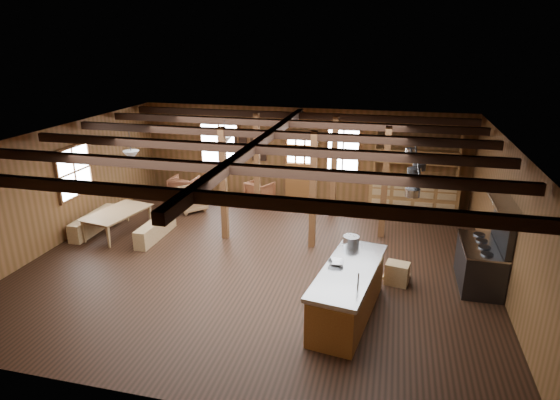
# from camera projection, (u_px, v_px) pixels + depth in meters

# --- Properties ---
(room) EXTENTS (10.04, 9.04, 2.84)m
(room) POSITION_uv_depth(u_px,v_px,m) (260.00, 201.00, 10.14)
(room) COLOR black
(room) RESTS_ON ground
(ceiling_joists) EXTENTS (9.80, 8.82, 0.18)m
(ceiling_joists) POSITION_uv_depth(u_px,v_px,m) (261.00, 142.00, 9.88)
(ceiling_joists) COLOR black
(ceiling_joists) RESTS_ON ceiling
(timber_posts) EXTENTS (3.95, 2.35, 2.80)m
(timber_posts) POSITION_uv_depth(u_px,v_px,m) (302.00, 177.00, 11.94)
(timber_posts) COLOR #462514
(timber_posts) RESTS_ON floor
(back_door) EXTENTS (1.02, 0.08, 2.15)m
(back_door) POSITION_uv_depth(u_px,v_px,m) (300.00, 171.00, 14.40)
(back_door) COLOR brown
(back_door) RESTS_ON floor
(window_back_left) EXTENTS (1.32, 0.06, 1.32)m
(window_back_left) POSITION_uv_depth(u_px,v_px,m) (220.00, 143.00, 14.75)
(window_back_left) COLOR white
(window_back_left) RESTS_ON wall_back
(window_back_right) EXTENTS (1.02, 0.06, 1.32)m
(window_back_right) POSITION_uv_depth(u_px,v_px,m) (343.00, 150.00, 13.88)
(window_back_right) COLOR white
(window_back_right) RESTS_ON wall_back
(window_left) EXTENTS (0.14, 1.24, 1.32)m
(window_left) POSITION_uv_depth(u_px,v_px,m) (74.00, 172.00, 11.64)
(window_left) COLOR white
(window_left) RESTS_ON wall_back
(notice_boards) EXTENTS (1.08, 0.03, 0.90)m
(notice_boards) POSITION_uv_depth(u_px,v_px,m) (253.00, 144.00, 14.49)
(notice_boards) COLOR beige
(notice_boards) RESTS_ON wall_back
(back_counter) EXTENTS (2.55, 0.60, 2.45)m
(back_counter) POSITION_uv_depth(u_px,v_px,m) (413.00, 190.00, 13.50)
(back_counter) COLOR brown
(back_counter) RESTS_ON floor
(pendant_lamps) EXTENTS (1.86, 2.36, 0.66)m
(pendant_lamps) POSITION_uv_depth(u_px,v_px,m) (181.00, 148.00, 11.28)
(pendant_lamps) COLOR #2C2C2E
(pendant_lamps) RESTS_ON ceiling
(pot_rack) EXTENTS (0.44, 3.00, 0.46)m
(pot_rack) POSITION_uv_depth(u_px,v_px,m) (414.00, 169.00, 9.38)
(pot_rack) COLOR #2C2C2E
(pot_rack) RESTS_ON ceiling
(kitchen_island) EXTENTS (1.25, 2.61, 1.20)m
(kitchen_island) POSITION_uv_depth(u_px,v_px,m) (348.00, 292.00, 8.32)
(kitchen_island) COLOR brown
(kitchen_island) RESTS_ON floor
(step_stool) EXTENTS (0.57, 0.45, 0.46)m
(step_stool) POSITION_uv_depth(u_px,v_px,m) (397.00, 274.00, 9.50)
(step_stool) COLOR olive
(step_stool) RESTS_ON floor
(commercial_range) EXTENTS (0.79, 1.53, 1.89)m
(commercial_range) POSITION_uv_depth(u_px,v_px,m) (484.00, 257.00, 9.32)
(commercial_range) COLOR #2C2C2E
(commercial_range) RESTS_ON floor
(dining_table) EXTENTS (1.24, 1.85, 0.60)m
(dining_table) POSITION_uv_depth(u_px,v_px,m) (119.00, 223.00, 11.90)
(dining_table) COLOR olive
(dining_table) RESTS_ON floor
(bench_wall) EXTENTS (0.32, 1.70, 0.47)m
(bench_wall) POSITION_uv_depth(u_px,v_px,m) (94.00, 223.00, 12.09)
(bench_wall) COLOR olive
(bench_wall) RESTS_ON floor
(bench_aisle) EXTENTS (0.31, 1.65, 0.45)m
(bench_aisle) POSITION_uv_depth(u_px,v_px,m) (156.00, 229.00, 11.70)
(bench_aisle) COLOR olive
(bench_aisle) RESTS_ON floor
(armchair_a) EXTENTS (0.78, 0.80, 0.73)m
(armchair_a) POSITION_uv_depth(u_px,v_px,m) (184.00, 188.00, 14.43)
(armchair_a) COLOR brown
(armchair_a) RESTS_ON floor
(armchair_b) EXTENTS (0.92, 0.93, 0.65)m
(armchair_b) POSITION_uv_depth(u_px,v_px,m) (260.00, 192.00, 14.23)
(armchair_b) COLOR brown
(armchair_b) RESTS_ON floor
(armchair_c) EXTENTS (1.07, 1.07, 0.70)m
(armchair_c) POSITION_uv_depth(u_px,v_px,m) (191.00, 199.00, 13.49)
(armchair_c) COLOR olive
(armchair_c) RESTS_ON floor
(counter_pot) EXTENTS (0.32, 0.32, 0.19)m
(counter_pot) POSITION_uv_depth(u_px,v_px,m) (351.00, 241.00, 9.07)
(counter_pot) COLOR #B3B6BB
(counter_pot) RESTS_ON kitchen_island
(bowl) EXTENTS (0.29, 0.29, 0.07)m
(bowl) POSITION_uv_depth(u_px,v_px,m) (336.00, 263.00, 8.32)
(bowl) COLOR silver
(bowl) RESTS_ON kitchen_island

